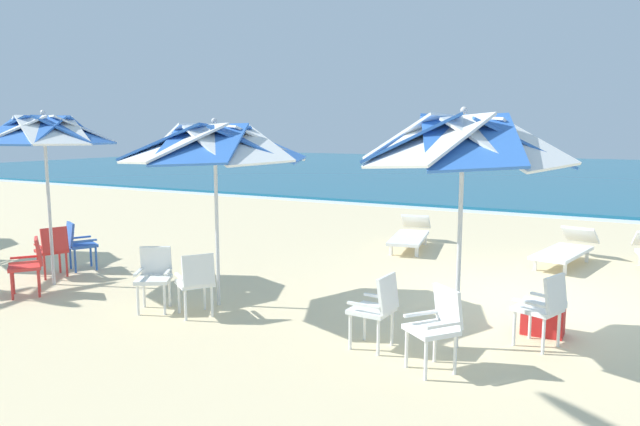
{
  "coord_description": "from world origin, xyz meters",
  "views": [
    {
      "loc": [
        1.34,
        -8.53,
        2.45
      ],
      "look_at": [
        -3.56,
        0.45,
        1.0
      ],
      "focal_mm": 32.66,
      "sensor_mm": 36.0,
      "label": 1
    }
  ],
  "objects_px": {
    "plastic_chair_1": "(377,306)",
    "sun_lounger_2": "(410,235)",
    "plastic_chair_6": "(30,263)",
    "beach_umbrella_0": "(463,142)",
    "plastic_chair_5": "(53,248)",
    "beach_umbrella_2": "(44,132)",
    "beach_umbrella_1": "(215,144)",
    "plastic_chair_2": "(437,323)",
    "sun_lounger_1": "(566,249)",
    "plastic_chair_4": "(196,280)",
    "plastic_chair_7": "(78,243)",
    "plastic_chair_3": "(154,274)",
    "cooler_box": "(543,318)"
  },
  "relations": [
    {
      "from": "beach_umbrella_1",
      "to": "plastic_chair_2",
      "type": "bearing_deg",
      "value": -11.87
    },
    {
      "from": "plastic_chair_6",
      "to": "cooler_box",
      "type": "bearing_deg",
      "value": 15.17
    },
    {
      "from": "plastic_chair_2",
      "to": "plastic_chair_4",
      "type": "distance_m",
      "value": 3.33
    },
    {
      "from": "plastic_chair_1",
      "to": "sun_lounger_1",
      "type": "bearing_deg",
      "value": 75.79
    },
    {
      "from": "beach_umbrella_1",
      "to": "plastic_chair_3",
      "type": "distance_m",
      "value": 1.97
    },
    {
      "from": "plastic_chair_5",
      "to": "plastic_chair_4",
      "type": "bearing_deg",
      "value": -7.73
    },
    {
      "from": "plastic_chair_1",
      "to": "beach_umbrella_2",
      "type": "relative_size",
      "value": 0.31
    },
    {
      "from": "sun_lounger_2",
      "to": "beach_umbrella_1",
      "type": "bearing_deg",
      "value": -100.75
    },
    {
      "from": "beach_umbrella_0",
      "to": "plastic_chair_2",
      "type": "height_order",
      "value": "beach_umbrella_0"
    },
    {
      "from": "plastic_chair_1",
      "to": "beach_umbrella_1",
      "type": "distance_m",
      "value": 3.19
    },
    {
      "from": "plastic_chair_6",
      "to": "sun_lounger_2",
      "type": "xyz_separation_m",
      "value": [
        3.77,
        6.11,
        -0.22
      ]
    },
    {
      "from": "beach_umbrella_0",
      "to": "beach_umbrella_1",
      "type": "xyz_separation_m",
      "value": [
        -3.4,
        -0.01,
        -0.06
      ]
    },
    {
      "from": "beach_umbrella_2",
      "to": "beach_umbrella_0",
      "type": "bearing_deg",
      "value": 3.53
    },
    {
      "from": "plastic_chair_2",
      "to": "plastic_chair_4",
      "type": "height_order",
      "value": "same"
    },
    {
      "from": "beach_umbrella_0",
      "to": "plastic_chair_5",
      "type": "relative_size",
      "value": 3.13
    },
    {
      "from": "beach_umbrella_2",
      "to": "plastic_chair_7",
      "type": "distance_m",
      "value": 2.16
    },
    {
      "from": "plastic_chair_3",
      "to": "plastic_chair_4",
      "type": "relative_size",
      "value": 1.0
    },
    {
      "from": "plastic_chair_2",
      "to": "sun_lounger_1",
      "type": "bearing_deg",
      "value": 83.72
    },
    {
      "from": "plastic_chair_7",
      "to": "plastic_chair_3",
      "type": "bearing_deg",
      "value": -20.36
    },
    {
      "from": "beach_umbrella_1",
      "to": "cooler_box",
      "type": "distance_m",
      "value": 4.78
    },
    {
      "from": "beach_umbrella_0",
      "to": "plastic_chair_3",
      "type": "bearing_deg",
      "value": -171.78
    },
    {
      "from": "plastic_chair_6",
      "to": "plastic_chair_7",
      "type": "height_order",
      "value": "same"
    },
    {
      "from": "plastic_chair_4",
      "to": "plastic_chair_1",
      "type": "bearing_deg",
      "value": 1.76
    },
    {
      "from": "sun_lounger_1",
      "to": "sun_lounger_2",
      "type": "height_order",
      "value": "same"
    },
    {
      "from": "plastic_chair_3",
      "to": "plastic_chair_4",
      "type": "distance_m",
      "value": 0.71
    },
    {
      "from": "plastic_chair_3",
      "to": "plastic_chair_6",
      "type": "xyz_separation_m",
      "value": [
        -2.15,
        -0.37,
        0.0
      ]
    },
    {
      "from": "plastic_chair_4",
      "to": "plastic_chair_5",
      "type": "height_order",
      "value": "same"
    },
    {
      "from": "plastic_chair_2",
      "to": "sun_lounger_1",
      "type": "xyz_separation_m",
      "value": [
        0.64,
        5.82,
        -0.22
      ]
    },
    {
      "from": "plastic_chair_4",
      "to": "plastic_chair_3",
      "type": "bearing_deg",
      "value": -177.23
    },
    {
      "from": "plastic_chair_1",
      "to": "sun_lounger_2",
      "type": "bearing_deg",
      "value": 106.21
    },
    {
      "from": "beach_umbrella_0",
      "to": "plastic_chair_1",
      "type": "bearing_deg",
      "value": -148.93
    },
    {
      "from": "plastic_chair_3",
      "to": "plastic_chair_6",
      "type": "distance_m",
      "value": 2.18
    },
    {
      "from": "beach_umbrella_2",
      "to": "plastic_chair_1",
      "type": "bearing_deg",
      "value": -0.77
    },
    {
      "from": "cooler_box",
      "to": "plastic_chair_2",
      "type": "bearing_deg",
      "value": -116.11
    },
    {
      "from": "plastic_chair_7",
      "to": "beach_umbrella_2",
      "type": "bearing_deg",
      "value": -61.9
    },
    {
      "from": "beach_umbrella_1",
      "to": "plastic_chair_4",
      "type": "bearing_deg",
      "value": -83.19
    },
    {
      "from": "plastic_chair_3",
      "to": "cooler_box",
      "type": "bearing_deg",
      "value": 17.48
    },
    {
      "from": "sun_lounger_2",
      "to": "plastic_chair_3",
      "type": "bearing_deg",
      "value": -105.79
    },
    {
      "from": "plastic_chair_6",
      "to": "sun_lounger_1",
      "type": "bearing_deg",
      "value": 41.59
    },
    {
      "from": "plastic_chair_5",
      "to": "sun_lounger_1",
      "type": "distance_m",
      "value": 9.09
    },
    {
      "from": "plastic_chair_4",
      "to": "cooler_box",
      "type": "relative_size",
      "value": 1.73
    },
    {
      "from": "plastic_chair_4",
      "to": "plastic_chair_5",
      "type": "relative_size",
      "value": 1.0
    },
    {
      "from": "beach_umbrella_1",
      "to": "plastic_chair_4",
      "type": "height_order",
      "value": "beach_umbrella_1"
    },
    {
      "from": "beach_umbrella_0",
      "to": "sun_lounger_1",
      "type": "height_order",
      "value": "beach_umbrella_0"
    },
    {
      "from": "beach_umbrella_1",
      "to": "cooler_box",
      "type": "height_order",
      "value": "beach_umbrella_1"
    },
    {
      "from": "plastic_chair_5",
      "to": "sun_lounger_1",
      "type": "bearing_deg",
      "value": 34.68
    },
    {
      "from": "beach_umbrella_0",
      "to": "beach_umbrella_2",
      "type": "height_order",
      "value": "beach_umbrella_2"
    },
    {
      "from": "beach_umbrella_2",
      "to": "plastic_chair_5",
      "type": "bearing_deg",
      "value": 142.52
    },
    {
      "from": "plastic_chair_7",
      "to": "cooler_box",
      "type": "height_order",
      "value": "plastic_chair_7"
    },
    {
      "from": "plastic_chair_6",
      "to": "plastic_chair_7",
      "type": "relative_size",
      "value": 1.0
    }
  ]
}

